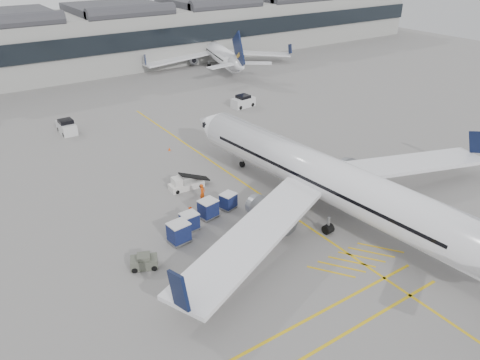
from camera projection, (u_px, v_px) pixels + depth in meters
ground at (214, 258)px, 39.96m from camera, size 220.00×220.00×0.00m
terminal at (19, 45)px, 90.09m from camera, size 200.00×20.45×12.40m
apron_markings at (244, 183)px, 52.31m from camera, size 0.25×60.00×0.01m
airliner_main at (334, 182)px, 44.80m from camera, size 41.25×45.23×12.03m
airliner_far at (217, 52)px, 100.78m from camera, size 31.62×35.00×9.51m
belt_loader at (186, 184)px, 50.96m from camera, size 4.63×1.74×1.88m
baggage_cart_a at (228, 201)px, 46.99m from camera, size 1.89×1.70×1.67m
baggage_cart_b at (179, 232)px, 41.61m from camera, size 2.04×1.74×1.98m
baggage_cart_c at (208, 208)px, 45.41m from camera, size 2.01×1.75×1.88m
baggage_cart_d at (189, 221)px, 43.49m from camera, size 1.74×1.47×1.74m
ramp_agent_a at (202, 193)px, 48.24m from camera, size 0.86×0.78×1.97m
ramp_agent_b at (190, 216)px, 44.41m from camera, size 1.10×1.01×1.82m
pushback_tug at (144, 262)px, 38.60m from camera, size 2.55×2.09×1.23m
safety_cone_nose at (169, 149)px, 60.27m from camera, size 0.33×0.33×0.45m
safety_cone_engine at (274, 195)px, 49.40m from camera, size 0.38×0.38×0.52m
service_van_mid at (67, 127)px, 65.52m from camera, size 1.98×3.84×1.96m
service_van_right at (243, 102)px, 75.87m from camera, size 3.95×2.22×1.95m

